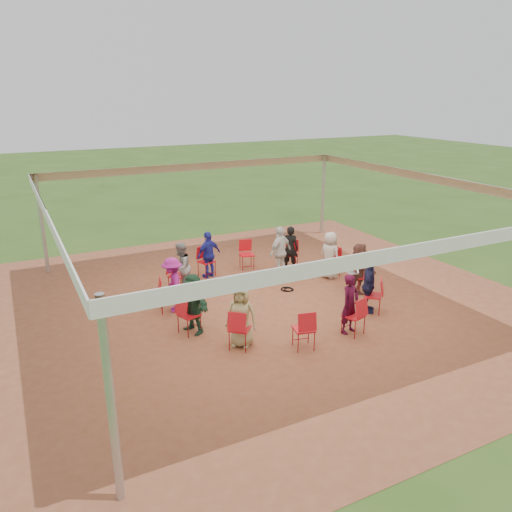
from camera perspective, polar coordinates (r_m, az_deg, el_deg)
name	(u,v)px	position (r m, az deg, el deg)	size (l,w,h in m)	color
ground	(270,301)	(13.21, 1.59, -5.15)	(80.00, 80.00, 0.00)	#2D4C17
dirt_patch	(270,301)	(13.21, 1.59, -5.13)	(13.00, 13.00, 0.00)	brown
tent	(271,213)	(12.46, 1.69, 4.91)	(10.33, 10.33, 3.00)	#B2B2B7
chair_0	(362,276)	(13.95, 12.06, -2.29)	(0.42, 0.44, 0.90)	red
chair_1	(332,262)	(14.93, 8.66, -0.71)	(0.42, 0.44, 0.90)	red
chair_2	(291,255)	(15.45, 3.99, 0.12)	(0.42, 0.44, 0.90)	red
chair_3	(247,255)	(15.44, -1.06, 0.14)	(0.42, 0.44, 0.90)	red
chair_4	(207,262)	(14.87, -5.68, -0.66)	(0.42, 0.44, 0.90)	red
chair_5	(177,276)	(13.87, -8.99, -2.22)	(0.42, 0.44, 0.90)	red
chair_6	(168,295)	(12.62, -9.98, -4.38)	(0.42, 0.44, 0.90)	red
chair_7	(189,315)	(11.45, -7.66, -6.70)	(0.42, 0.44, 0.90)	red
chair_8	(240,329)	(10.73, -1.87, -8.32)	(0.42, 0.44, 0.90)	red
chair_9	(304,329)	(10.76, 5.47, -8.33)	(0.42, 0.44, 0.90)	red
chair_10	(354,316)	(11.52, 11.10, -6.72)	(0.42, 0.44, 0.90)	red
chair_11	(373,296)	(12.71, 13.21, -4.43)	(0.42, 0.44, 0.90)	red
person_seated_0	(359,268)	(13.81, 11.68, -1.35)	(1.29, 0.48, 1.40)	brown
person_seated_1	(330,255)	(14.76, 8.42, 0.12)	(0.68, 0.38, 1.40)	#BCB4A7
person_seated_2	(290,248)	(15.27, 3.92, 0.89)	(0.51, 0.33, 1.40)	black
person_seated_3	(209,255)	(14.70, -5.41, 0.17)	(0.82, 0.42, 1.40)	navy
person_seated_4	(181,267)	(13.74, -8.59, -1.28)	(0.68, 0.39, 1.40)	gray
person_seated_5	(173,285)	(12.54, -9.50, -3.26)	(0.90, 0.45, 1.40)	#941978
person_seated_6	(193,303)	(11.41, -7.23, -5.37)	(1.29, 0.48, 1.40)	#1E432C
person_seated_7	(241,316)	(10.72, -1.69, -6.83)	(0.68, 0.38, 1.40)	#9D8F5B
person_seated_8	(350,304)	(11.48, 10.68, -5.41)	(0.51, 0.33, 1.40)	#3D071E
person_seated_9	(369,286)	(12.62, 12.75, -3.32)	(0.82, 0.42, 1.40)	#1C1C40
standing_person	(280,252)	(14.69, 2.79, 0.50)	(0.90, 0.46, 1.54)	silver
cable_coil	(288,289)	(13.93, 3.63, -3.82)	(0.43, 0.43, 0.03)	black
laptop	(354,270)	(13.76, 11.09, -1.56)	(0.35, 0.40, 0.24)	#B7B7BC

